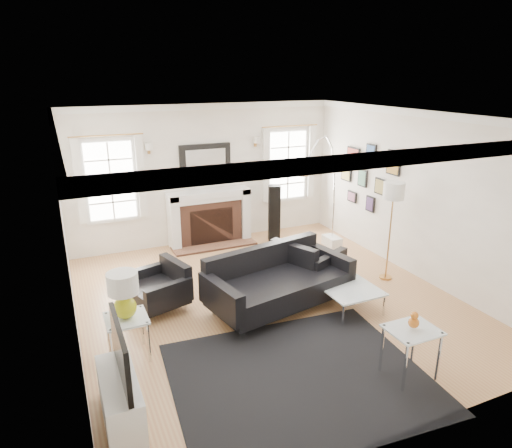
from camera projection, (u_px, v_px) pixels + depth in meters
name	position (u px, v px, depth m)	size (l,w,h in m)	color
floor	(268.00, 301.00, 7.06)	(6.00, 6.00, 0.00)	#AB7148
back_wall	(205.00, 175.00, 9.22)	(5.50, 0.04, 2.80)	white
front_wall	(416.00, 307.00, 4.01)	(5.50, 0.04, 2.80)	white
left_wall	(66.00, 242.00, 5.55)	(0.04, 6.00, 2.80)	white
right_wall	(416.00, 195.00, 7.67)	(0.04, 6.00, 2.80)	white
ceiling	(270.00, 116.00, 6.17)	(5.50, 6.00, 0.02)	white
crown_molding	(270.00, 121.00, 6.19)	(5.50, 6.00, 0.12)	white
fireplace	(210.00, 218.00, 9.30)	(1.70, 0.69, 1.11)	white
mantel_mirror	(206.00, 163.00, 9.10)	(1.05, 0.07, 0.75)	black
window_left	(111.00, 181.00, 8.44)	(1.24, 0.15, 1.62)	white
window_right	(288.00, 165.00, 9.86)	(1.24, 0.15, 1.62)	white
gallery_wall	(368.00, 173.00, 8.74)	(0.04, 1.73, 1.29)	black
tv_unit	(120.00, 393.00, 4.54)	(0.35, 1.00, 1.09)	white
area_rug	(299.00, 377.00, 5.28)	(2.87, 2.40, 0.01)	black
sofa	(276.00, 282.00, 6.81)	(2.33, 1.40, 0.71)	black
armchair_left	(160.00, 288.00, 6.76)	(0.96, 1.03, 0.58)	black
armchair_right	(305.00, 264.00, 7.50)	(1.19, 1.25, 0.66)	black
coffee_table	(350.00, 290.00, 6.70)	(0.79, 0.79, 0.35)	silver
side_table_left	(127.00, 325.00, 5.54)	(0.50, 0.50, 0.55)	silver
nesting_table	(412.00, 339.00, 5.16)	(0.56, 0.47, 0.62)	silver
gourd_lamp	(124.00, 292.00, 5.39)	(0.37, 0.37, 0.59)	#BEC318
orange_vase	(414.00, 321.00, 5.09)	(0.12, 0.12, 0.19)	#BE5F18
arc_floor_lamp	(321.00, 194.00, 8.10)	(1.71, 1.58, 2.41)	white
stick_floor_lamp	(393.00, 196.00, 7.38)	(0.34, 0.34, 1.69)	#B27D3D
speaker_tower	(274.00, 213.00, 9.45)	(0.24, 0.24, 1.18)	black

